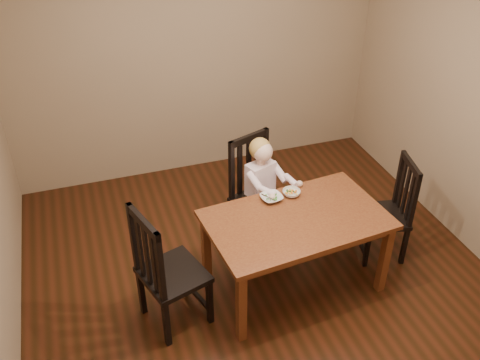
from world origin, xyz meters
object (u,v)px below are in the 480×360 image
object	(u,v)px
chair_child	(258,193)
toddler	(262,182)
chair_left	(166,271)
bowl_veg	(291,193)
bowl_peas	(271,198)
dining_table	(296,226)
chair_right	(389,211)

from	to	relation	value
chair_child	toddler	size ratio (longest dim) A/B	1.84
chair_left	toddler	bearing A→B (deg)	107.36
toddler	bowl_veg	world-z (taller)	toddler
bowl_peas	bowl_veg	bearing A→B (deg)	3.30
chair_left	bowl_peas	size ratio (longest dim) A/B	6.13
dining_table	chair_right	size ratio (longest dim) A/B	1.56
chair_child	chair_left	xyz separation A→B (m)	(-1.02, -0.76, 0.02)
chair_right	chair_child	bearing A→B (deg)	73.65
chair_left	bowl_veg	xyz separation A→B (m)	(1.17, 0.37, 0.22)
bowl_peas	chair_right	bearing A→B (deg)	-8.79
chair_child	toddler	xyz separation A→B (m)	(0.02, -0.05, 0.15)
chair_left	bowl_veg	bearing A→B (deg)	90.24
chair_child	bowl_veg	size ratio (longest dim) A/B	6.99
chair_right	bowl_veg	xyz separation A→B (m)	(-0.88, 0.18, 0.28)
dining_table	bowl_peas	size ratio (longest dim) A/B	8.47
chair_left	chair_right	size ratio (longest dim) A/B	1.13
dining_table	toddler	size ratio (longest dim) A/B	2.61
bowl_peas	chair_child	bearing A→B (deg)	85.56
chair_left	toddler	world-z (taller)	chair_left
dining_table	chair_right	distance (m)	0.99
dining_table	toddler	bearing A→B (deg)	94.73
chair_right	bowl_veg	distance (m)	0.94
chair_child	chair_left	distance (m)	1.27
chair_right	bowl_peas	xyz separation A→B (m)	(-1.07, 0.17, 0.27)
chair_child	bowl_peas	xyz separation A→B (m)	(-0.03, -0.41, 0.23)
bowl_peas	bowl_veg	world-z (taller)	bowl_veg
dining_table	chair_right	bearing A→B (deg)	7.56
chair_right	toddler	distance (m)	1.16
chair_child	chair_left	bearing A→B (deg)	16.99
toddler	bowl_peas	size ratio (longest dim) A/B	3.24
chair_child	chair_right	size ratio (longest dim) A/B	1.10
dining_table	bowl_veg	bearing A→B (deg)	74.92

